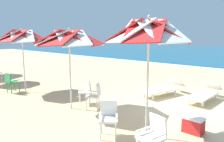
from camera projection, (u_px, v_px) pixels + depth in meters
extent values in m
plane|color=#D3B784|center=(177.00, 107.00, 7.31)|extent=(80.00, 80.00, 0.00)
cylinder|color=silver|center=(147.00, 89.00, 5.03)|extent=(0.05, 0.05, 2.34)
cube|color=red|center=(171.00, 31.00, 4.65)|extent=(1.07, 1.05, 0.54)
cube|color=white|center=(166.00, 31.00, 5.02)|extent=(1.04, 1.10, 0.54)
cube|color=red|center=(153.00, 32.00, 5.27)|extent=(1.05, 1.07, 0.54)
cube|color=white|center=(138.00, 32.00, 5.25)|extent=(1.10, 1.04, 0.54)
cube|color=red|center=(128.00, 31.00, 4.99)|extent=(1.07, 1.05, 0.54)
cube|color=white|center=(130.00, 31.00, 4.62)|extent=(1.04, 1.10, 0.54)
cube|color=red|center=(144.00, 31.00, 4.37)|extent=(1.05, 1.07, 0.54)
cube|color=white|center=(162.00, 31.00, 4.38)|extent=(1.10, 1.04, 0.54)
sphere|color=silver|center=(149.00, 17.00, 4.77)|extent=(0.08, 0.08, 0.08)
cube|color=white|center=(108.00, 119.00, 5.11)|extent=(0.62, 0.62, 0.05)
cube|color=white|center=(109.00, 108.00, 5.27)|extent=(0.37, 0.35, 0.40)
cube|color=white|center=(117.00, 115.00, 5.09)|extent=(0.29, 0.32, 0.03)
cube|color=white|center=(100.00, 115.00, 5.09)|extent=(0.29, 0.32, 0.03)
cylinder|color=white|center=(116.00, 132.00, 4.97)|extent=(0.04, 0.04, 0.41)
cylinder|color=white|center=(101.00, 132.00, 4.98)|extent=(0.04, 0.04, 0.41)
cylinder|color=white|center=(116.00, 126.00, 5.32)|extent=(0.04, 0.04, 0.41)
cylinder|color=white|center=(102.00, 126.00, 5.32)|extent=(0.04, 0.04, 0.41)
cube|color=white|center=(151.00, 138.00, 4.18)|extent=(0.52, 0.52, 0.05)
cube|color=white|center=(158.00, 125.00, 4.26)|extent=(0.43, 0.18, 0.40)
cube|color=white|center=(158.00, 136.00, 4.00)|extent=(0.12, 0.40, 0.03)
cube|color=white|center=(144.00, 129.00, 4.32)|extent=(0.12, 0.40, 0.03)
cylinder|color=silver|center=(70.00, 76.00, 7.03)|extent=(0.05, 0.05, 2.22)
cube|color=red|center=(84.00, 38.00, 6.64)|extent=(1.25, 1.20, 0.51)
cube|color=white|center=(85.00, 38.00, 7.05)|extent=(1.19, 1.29, 0.51)
cube|color=red|center=(78.00, 38.00, 7.33)|extent=(1.20, 1.25, 0.51)
cube|color=white|center=(65.00, 38.00, 7.32)|extent=(1.29, 1.19, 0.51)
cube|color=red|center=(55.00, 38.00, 7.02)|extent=(1.25, 1.20, 0.51)
cube|color=white|center=(52.00, 38.00, 6.61)|extent=(1.19, 1.29, 0.51)
cube|color=red|center=(59.00, 38.00, 6.33)|extent=(1.20, 1.25, 0.51)
cube|color=white|center=(73.00, 38.00, 6.34)|extent=(1.29, 1.19, 0.51)
sphere|color=silver|center=(69.00, 29.00, 6.79)|extent=(0.08, 0.08, 0.08)
cube|color=white|center=(85.00, 92.00, 7.66)|extent=(0.62, 0.62, 0.05)
cube|color=white|center=(90.00, 86.00, 7.64)|extent=(0.38, 0.35, 0.40)
cube|color=white|center=(84.00, 90.00, 7.44)|extent=(0.29, 0.32, 0.03)
cube|color=white|center=(85.00, 88.00, 7.84)|extent=(0.29, 0.32, 0.03)
cylinder|color=white|center=(80.00, 100.00, 7.50)|extent=(0.04, 0.04, 0.41)
cylinder|color=white|center=(80.00, 97.00, 7.85)|extent=(0.04, 0.04, 0.41)
cylinder|color=white|center=(90.00, 99.00, 7.54)|extent=(0.04, 0.04, 0.41)
cylinder|color=white|center=(90.00, 97.00, 7.88)|extent=(0.04, 0.04, 0.41)
cube|color=white|center=(93.00, 96.00, 7.14)|extent=(0.61, 0.61, 0.05)
cube|color=white|center=(99.00, 90.00, 7.08)|extent=(0.32, 0.40, 0.40)
cube|color=white|center=(91.00, 94.00, 6.92)|extent=(0.35, 0.26, 0.03)
cube|color=white|center=(94.00, 91.00, 7.31)|extent=(0.35, 0.26, 0.03)
cylinder|color=white|center=(86.00, 104.00, 7.02)|extent=(0.04, 0.04, 0.41)
cylinder|color=white|center=(89.00, 101.00, 7.37)|extent=(0.04, 0.04, 0.41)
cylinder|color=white|center=(97.00, 104.00, 6.98)|extent=(0.04, 0.04, 0.41)
cylinder|color=white|center=(99.00, 101.00, 7.32)|extent=(0.04, 0.04, 0.41)
cylinder|color=silver|center=(24.00, 66.00, 9.27)|extent=(0.05, 0.05, 2.26)
cube|color=red|center=(32.00, 36.00, 8.88)|extent=(1.19, 1.16, 0.55)
cube|color=white|center=(35.00, 36.00, 9.28)|extent=(1.15, 1.24, 0.55)
cube|color=red|center=(31.00, 36.00, 9.56)|extent=(1.16, 1.19, 0.55)
cube|color=white|center=(22.00, 36.00, 9.54)|extent=(1.24, 1.15, 0.55)
cube|color=red|center=(12.00, 36.00, 9.25)|extent=(1.19, 1.16, 0.55)
cube|color=white|center=(8.00, 36.00, 8.85)|extent=(1.15, 1.24, 0.55)
cube|color=red|center=(12.00, 36.00, 8.58)|extent=(1.16, 1.19, 0.55)
cube|color=white|center=(22.00, 36.00, 8.59)|extent=(1.24, 1.15, 0.55)
sphere|color=silver|center=(21.00, 29.00, 9.02)|extent=(0.08, 0.08, 0.08)
cube|color=#2D8C4C|center=(13.00, 82.00, 9.22)|extent=(0.49, 0.49, 0.05)
cube|color=#2D8C4C|center=(8.00, 78.00, 9.03)|extent=(0.43, 0.15, 0.40)
cube|color=#2D8C4C|center=(10.00, 79.00, 9.32)|extent=(0.09, 0.40, 0.03)
cube|color=#2D8C4C|center=(15.00, 81.00, 9.09)|extent=(0.09, 0.40, 0.03)
cylinder|color=#2D8C4C|center=(15.00, 86.00, 9.50)|extent=(0.04, 0.04, 0.41)
cylinder|color=#2D8C4C|center=(19.00, 88.00, 9.30)|extent=(0.04, 0.04, 0.41)
cylinder|color=#2D8C4C|center=(7.00, 88.00, 9.22)|extent=(0.04, 0.04, 0.41)
cylinder|color=#2D8C4C|center=(11.00, 89.00, 9.02)|extent=(0.04, 0.04, 0.41)
cylinder|color=white|center=(0.00, 76.00, 12.08)|extent=(0.04, 0.04, 0.41)
cylinder|color=white|center=(2.00, 77.00, 11.83)|extent=(0.04, 0.04, 0.41)
cube|color=white|center=(203.00, 95.00, 7.90)|extent=(0.65, 1.70, 0.06)
cube|color=white|center=(213.00, 86.00, 8.63)|extent=(0.61, 0.48, 0.36)
cube|color=white|center=(203.00, 104.00, 7.29)|extent=(0.06, 0.06, 0.22)
cube|color=white|center=(188.00, 101.00, 7.64)|extent=(0.06, 0.06, 0.22)
cube|color=white|center=(215.00, 97.00, 8.21)|extent=(0.06, 0.06, 0.22)
cube|color=white|center=(202.00, 94.00, 8.55)|extent=(0.06, 0.06, 0.22)
cube|color=white|center=(160.00, 90.00, 8.68)|extent=(0.99, 1.80, 0.06)
cube|color=white|center=(177.00, 82.00, 9.24)|extent=(0.70, 0.60, 0.36)
cube|color=white|center=(153.00, 97.00, 8.13)|extent=(0.06, 0.06, 0.22)
cube|color=white|center=(144.00, 94.00, 8.55)|extent=(0.06, 0.06, 0.22)
cube|color=white|center=(175.00, 92.00, 8.85)|extent=(0.06, 0.06, 0.22)
cube|color=white|center=(166.00, 90.00, 9.26)|extent=(0.06, 0.06, 0.22)
cube|color=red|center=(193.00, 126.00, 5.37)|extent=(0.48, 0.32, 0.36)
cube|color=white|center=(194.00, 118.00, 5.34)|extent=(0.50, 0.34, 0.04)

